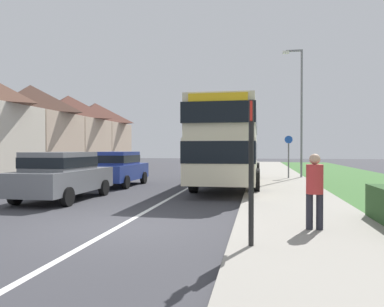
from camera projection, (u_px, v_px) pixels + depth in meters
ground_plane at (118, 227)px, 8.28m from camera, size 120.00×120.00×0.00m
lane_marking_centre at (187, 189)px, 16.15m from camera, size 0.14×60.00×0.01m
pavement_near_side at (288, 195)px, 13.43m from camera, size 3.20×68.00×0.12m
double_decker_bus at (230, 141)px, 17.65m from camera, size 2.80×11.16×3.70m
parked_car_grey at (62, 174)px, 12.64m from camera, size 1.98×4.36×1.66m
parked_car_blue at (118, 167)px, 17.48m from camera, size 1.90×4.10×1.64m
pedestrian_at_stop at (315, 188)px, 7.48m from camera, size 0.34×0.34×1.67m
bus_stop_sign at (251, 162)px, 6.23m from camera, size 0.09×0.52×2.60m
cycle_route_sign at (289, 155)px, 20.80m from camera, size 0.44×0.08×2.52m
street_lamp_mid at (300, 105)px, 21.34m from camera, size 1.14×0.20×7.55m
house_terrace_far_side at (51, 130)px, 32.55m from camera, size 6.50×23.78×6.94m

